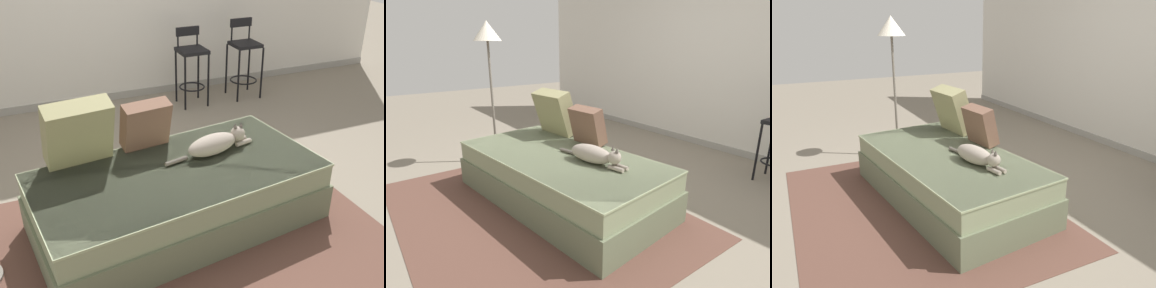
# 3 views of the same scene
# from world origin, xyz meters

# --- Properties ---
(ground_plane) EXTENTS (16.00, 16.00, 0.00)m
(ground_plane) POSITION_xyz_m (0.00, 0.00, 0.00)
(ground_plane) COLOR slate
(ground_plane) RESTS_ON ground
(wall_baseboard_trim) EXTENTS (8.00, 0.02, 0.09)m
(wall_baseboard_trim) POSITION_xyz_m (0.00, 2.20, 0.04)
(wall_baseboard_trim) COLOR gray
(wall_baseboard_trim) RESTS_ON ground
(area_rug) EXTENTS (2.74, 2.12, 0.01)m
(area_rug) POSITION_xyz_m (0.00, -0.70, 0.00)
(area_rug) COLOR brown
(area_rug) RESTS_ON ground
(couch) EXTENTS (2.15, 1.26, 0.46)m
(couch) POSITION_xyz_m (0.00, -0.40, 0.23)
(couch) COLOR #636B50
(couch) RESTS_ON ground
(throw_pillow_corner) EXTENTS (0.50, 0.35, 0.49)m
(throw_pillow_corner) POSITION_xyz_m (-0.61, -0.06, 0.71)
(throw_pillow_corner) COLOR #847F56
(throw_pillow_corner) RESTS_ON couch
(throw_pillow_middle) EXTENTS (0.38, 0.26, 0.38)m
(throw_pillow_middle) POSITION_xyz_m (-0.10, 0.00, 0.65)
(throw_pillow_middle) COLOR brown
(throw_pillow_middle) RESTS_ON couch
(cat) EXTENTS (0.74, 0.26, 0.19)m
(cat) POSITION_xyz_m (0.35, -0.28, 0.53)
(cat) COLOR gray
(cat) RESTS_ON couch
(bar_stool_near_window) EXTENTS (0.32, 0.32, 0.89)m
(bar_stool_near_window) POSITION_xyz_m (1.00, 1.71, 0.52)
(bar_stool_near_window) COLOR black
(bar_stool_near_window) RESTS_ON ground
(bar_stool_by_doorway) EXTENTS (0.34, 0.34, 0.93)m
(bar_stool_by_doorway) POSITION_xyz_m (1.69, 1.71, 0.51)
(bar_stool_by_doorway) COLOR black
(bar_stool_by_doorway) RESTS_ON ground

